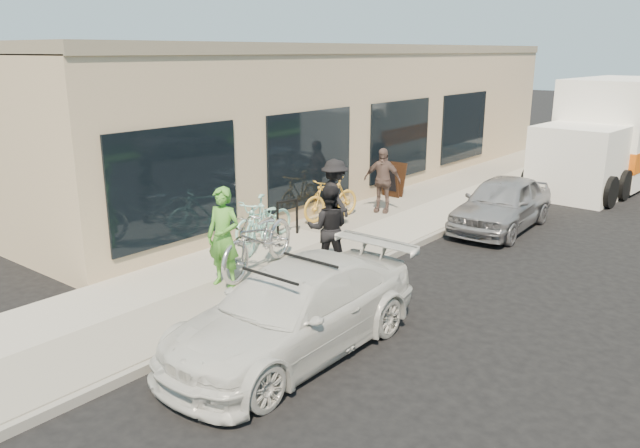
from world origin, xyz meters
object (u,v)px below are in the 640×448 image
Objects in this scene: bystander_b at (382,180)px; moving_truck at (610,139)px; bystander_a at (335,198)px; sandwich_board at (392,180)px; sedan_silver at (502,203)px; woman_rider at (224,237)px; cruiser_bike_a at (258,223)px; bike_rack at (287,214)px; sedan_white at (294,311)px; tandem_bike at (259,239)px; cruiser_bike_b at (264,220)px; cruiser_bike_c at (331,199)px; man_standing at (328,228)px.

moving_truck is at bearing 50.61° from bystander_b.
bystander_a is (-2.90, -10.18, -0.45)m from moving_truck.
sedan_silver reaches higher than sandwich_board.
cruiser_bike_a is (-1.01, 1.84, -0.33)m from woman_rider.
bystander_a reaches higher than bike_rack.
tandem_bike is (-2.40, 1.79, 0.15)m from sedan_white.
bystander_a is at bearing 41.06° from bike_rack.
sedan_silver is 5.60m from cruiser_bike_b.
bystander_a reaches higher than cruiser_bike_c.
man_standing is (0.94, 0.83, 0.18)m from tandem_bike.
bike_rack is at bearing 69.40° from bystander_a.
bystander_b is at bearing -109.46° from moving_truck.
sedan_silver is at bearing -140.52° from man_standing.
woman_rider is 5.99m from bystander_b.
man_standing is (0.91, 1.71, -0.07)m from woman_rider.
sedan_white is at bearing -41.58° from cruiser_bike_b.
sedan_silver is 2.17× the size of bystander_a.
sedan_white is 2.57m from woman_rider.
bike_rack is 0.22× the size of sedan_silver.
sedan_silver is at bearing 29.72° from cruiser_bike_a.
sedan_white is 3.00m from tandem_bike.
cruiser_bike_c is at bearing 94.73° from tandem_bike.
sedan_white is at bearing -67.81° from cruiser_bike_a.
man_standing is 0.94× the size of cruiser_bike_c.
bike_rack is 3.16m from woman_rider.
tandem_bike reaches higher than sedan_silver.
bystander_b is at bearing 114.74° from sedan_white.
bystander_b is (0.53, 1.38, 0.29)m from cruiser_bike_c.
woman_rider reaches higher than cruiser_bike_c.
woman_rider is 3.61m from bystander_a.
tandem_bike is at bearing -48.76° from cruiser_bike_b.
cruiser_bike_b is at bearing 92.93° from cruiser_bike_a.
bystander_a reaches higher than sedan_white.
woman_rider reaches higher than cruiser_bike_a.
cruiser_bike_a is at bearing 141.37° from sedan_white.
bystander_a is at bearing -129.81° from sedan_silver.
man_standing is at bearing 27.80° from tandem_bike.
bike_rack is 0.12× the size of moving_truck.
cruiser_bike_c is at bearing 93.10° from bike_rack.
woman_rider reaches higher than sedan_silver.
sedan_silver is 5.85m from cruiser_bike_a.
moving_truck is 3.78× the size of cruiser_bike_a.
sandwich_board is 0.57× the size of bystander_b.
bystander_a reaches higher than cruiser_bike_a.
man_standing is at bearing 152.99° from bystander_a.
bystander_a is 1.04× the size of bystander_b.
sedan_silver is at bearing 60.60° from woman_rider.
sedan_white is at bearing -47.20° from bike_rack.
sandwich_board is at bearing 93.29° from bike_rack.
bike_rack is 11.49m from moving_truck.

